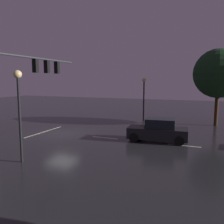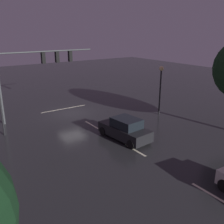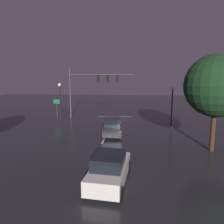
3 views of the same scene
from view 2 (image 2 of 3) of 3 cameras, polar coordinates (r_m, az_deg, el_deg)
ground_plane at (r=25.85m, az=-9.04°, el=-0.27°), size 80.00×80.00×0.00m
traffic_signal_assembly at (r=24.28m, az=-16.80°, el=9.92°), size 9.07×0.47×6.96m
lane_dash_far at (r=22.50m, az=-4.57°, el=-2.89°), size 0.16×2.20×0.01m
lane_dash_mid at (r=17.97m, az=5.21°, el=-8.51°), size 0.16×2.20×0.01m
lane_dash_near at (r=14.55m, az=21.11°, el=-16.72°), size 0.16×2.20×0.01m
stop_bar at (r=27.45m, az=-10.72°, el=0.73°), size 5.00×0.16×0.01m
car_approaching at (r=19.37m, az=2.93°, el=-3.87°), size 2.25×4.49×1.70m
street_lamp_left_kerb at (r=24.76m, az=10.86°, el=6.86°), size 0.44×0.44×4.76m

